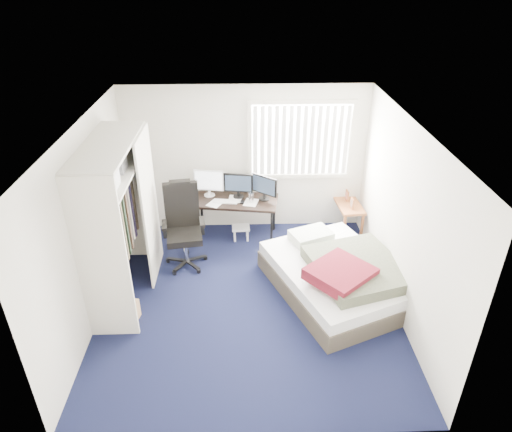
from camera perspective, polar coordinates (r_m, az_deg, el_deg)
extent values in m
plane|color=black|center=(6.50, -0.95, -10.44)|extent=(4.20, 4.20, 0.00)
plane|color=silver|center=(7.67, -1.30, 7.05)|extent=(4.00, 0.00, 4.00)
plane|color=silver|center=(4.10, -0.56, -15.78)|extent=(4.00, 0.00, 4.00)
plane|color=silver|center=(6.10, -20.19, -1.12)|extent=(0.00, 4.20, 4.20)
plane|color=silver|center=(6.13, 17.98, -0.53)|extent=(0.00, 4.20, 4.20)
plane|color=white|center=(5.26, -1.17, 10.98)|extent=(4.20, 4.20, 0.00)
cube|color=white|center=(7.58, 5.58, 9.49)|extent=(1.60, 0.02, 1.20)
cube|color=beige|center=(7.37, 5.85, 14.02)|extent=(1.72, 0.06, 0.06)
cube|color=beige|center=(7.79, 5.38, 5.05)|extent=(1.72, 0.06, 0.06)
cube|color=white|center=(7.53, 5.63, 9.33)|extent=(1.60, 0.04, 1.16)
cube|color=beige|center=(5.60, -18.68, -5.52)|extent=(0.60, 0.04, 2.20)
cube|color=beige|center=(7.10, -15.06, 2.77)|extent=(0.60, 0.04, 2.20)
cube|color=beige|center=(5.88, -18.17, 8.42)|extent=(0.60, 1.80, 0.04)
cube|color=beige|center=(6.02, -17.62, 5.05)|extent=(0.56, 1.74, 0.03)
cylinder|color=silver|center=(6.07, -17.45, 4.02)|extent=(0.03, 1.72, 0.03)
cube|color=#26262B|center=(6.18, -17.05, -0.15)|extent=(0.38, 1.10, 0.90)
cube|color=beige|center=(6.64, -13.13, 1.10)|extent=(0.03, 0.90, 2.20)
cube|color=white|center=(5.57, -18.91, 4.40)|extent=(0.38, 0.30, 0.24)
cube|color=gray|center=(6.02, -17.68, 6.33)|extent=(0.34, 0.28, 0.22)
cube|color=black|center=(7.58, -2.67, 1.90)|extent=(1.48, 0.85, 0.04)
cylinder|color=black|center=(7.64, -7.67, -1.08)|extent=(0.04, 0.04, 0.65)
cylinder|color=black|center=(8.09, -6.81, 0.82)|extent=(0.04, 0.04, 0.65)
cylinder|color=black|center=(7.45, 1.96, -1.65)|extent=(0.04, 0.04, 0.65)
cylinder|color=black|center=(7.91, 2.28, 0.33)|extent=(0.04, 0.04, 0.65)
cube|color=white|center=(7.62, -5.93, 4.46)|extent=(0.50, 0.10, 0.36)
cube|color=white|center=(7.62, -5.93, 4.46)|extent=(0.45, 0.07, 0.31)
cube|color=black|center=(7.55, -2.23, 4.16)|extent=(0.48, 0.10, 0.32)
cube|color=#1E2838|center=(7.55, -2.23, 4.16)|extent=(0.43, 0.07, 0.27)
cube|color=black|center=(7.46, 1.07, 3.88)|extent=(0.48, 0.10, 0.32)
cube|color=#1E2838|center=(7.46, 1.07, 3.88)|extent=(0.43, 0.07, 0.27)
cube|color=white|center=(7.50, -3.84, 1.83)|extent=(0.42, 0.20, 0.02)
cube|color=black|center=(7.46, -1.72, 1.74)|extent=(0.07, 0.11, 0.02)
cylinder|color=silver|center=(7.45, -0.61, 2.31)|extent=(0.08, 0.08, 0.16)
cube|color=white|center=(7.57, -2.67, 2.05)|extent=(0.34, 0.32, 0.00)
cube|color=black|center=(7.23, -8.67, -5.55)|extent=(0.70, 0.70, 0.12)
cylinder|color=silver|center=(7.11, -8.80, -4.11)|extent=(0.06, 0.06, 0.41)
cube|color=black|center=(6.98, -8.94, -2.47)|extent=(0.59, 0.59, 0.10)
cube|color=black|center=(6.99, -9.28, 1.44)|extent=(0.53, 0.18, 0.73)
cube|color=black|center=(6.85, -9.48, 3.74)|extent=(0.33, 0.17, 0.17)
cube|color=black|center=(6.88, -11.41, -1.13)|extent=(0.11, 0.30, 0.04)
cube|color=black|center=(6.88, -6.76, -0.73)|extent=(0.11, 0.30, 0.04)
cube|color=white|center=(7.69, -1.91, -1.45)|extent=(0.30, 0.24, 0.03)
cylinder|color=white|center=(7.68, -2.67, -2.53)|extent=(0.04, 0.04, 0.21)
cylinder|color=white|center=(7.81, -2.71, -1.93)|extent=(0.04, 0.04, 0.21)
cylinder|color=white|center=(7.68, -1.07, -2.48)|extent=(0.04, 0.04, 0.21)
cylinder|color=white|center=(7.82, -1.13, -1.87)|extent=(0.04, 0.04, 0.21)
cube|color=brown|center=(7.96, 11.48, 1.46)|extent=(0.45, 0.80, 0.04)
cube|color=brown|center=(7.76, 10.94, -1.53)|extent=(0.04, 0.04, 0.49)
cube|color=brown|center=(8.33, 9.61, 0.90)|extent=(0.04, 0.04, 0.49)
cube|color=brown|center=(7.85, 13.09, -1.38)|extent=(0.04, 0.04, 0.49)
cube|color=brown|center=(8.42, 11.62, 1.01)|extent=(0.04, 0.04, 0.49)
cube|color=brown|center=(7.77, 11.93, 1.58)|extent=(0.03, 0.14, 0.18)
cube|color=brown|center=(8.01, 11.32, 2.54)|extent=(0.03, 0.14, 0.18)
cube|color=#433B30|center=(6.68, 9.90, -8.22)|extent=(2.19, 2.46, 0.26)
cube|color=white|center=(6.56, 10.06, -6.74)|extent=(2.13, 2.41, 0.18)
cube|color=silver|center=(6.97, 6.88, -2.47)|extent=(0.71, 0.60, 0.14)
cube|color=#3C4232|center=(6.38, 12.55, -6.38)|extent=(1.45, 1.53, 0.18)
cube|color=#520E16|center=(6.09, 10.49, -7.11)|extent=(1.02, 1.02, 0.16)
cube|color=tan|center=(6.35, -16.27, -11.41)|extent=(0.41, 0.34, 0.27)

